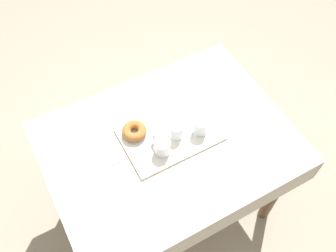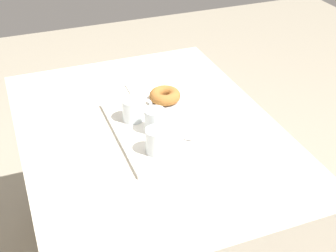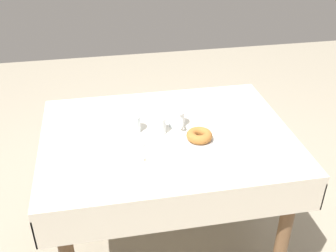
{
  "view_description": "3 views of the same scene",
  "coord_description": "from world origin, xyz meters",
  "px_view_note": "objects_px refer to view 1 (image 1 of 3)",
  "views": [
    {
      "loc": [
        -0.45,
        -0.82,
        2.28
      ],
      "look_at": [
        0.03,
        0.06,
        0.8
      ],
      "focal_mm": 39.87,
      "sensor_mm": 36.0,
      "label": 1
    },
    {
      "loc": [
        1.29,
        -0.42,
        1.66
      ],
      "look_at": [
        0.03,
        0.06,
        0.78
      ],
      "focal_mm": 49.46,
      "sensor_mm": 36.0,
      "label": 2
    },
    {
      "loc": [
        0.29,
        1.57,
        1.77
      ],
      "look_at": [
        0.0,
        0.03,
        0.82
      ],
      "focal_mm": 42.81,
      "sensor_mm": 36.0,
      "label": 3
    }
  ],
  "objects_px": {
    "water_glass_far": "(200,127)",
    "dining_table": "(169,153)",
    "serving_tray": "(170,134)",
    "tea_mug_left": "(162,147)",
    "water_glass_near": "(176,131)",
    "paper_napkin": "(107,154)",
    "teaspoon_near": "(181,112)",
    "donut_plate_left": "(135,134)",
    "sugar_donut_left": "(134,131)"
  },
  "relations": [
    {
      "from": "water_glass_far",
      "to": "donut_plate_left",
      "type": "relative_size",
      "value": 0.67
    },
    {
      "from": "donut_plate_left",
      "to": "sugar_donut_left",
      "type": "relative_size",
      "value": 1.05
    },
    {
      "from": "tea_mug_left",
      "to": "water_glass_near",
      "type": "relative_size",
      "value": 1.39
    },
    {
      "from": "serving_tray",
      "to": "teaspoon_near",
      "type": "bearing_deg",
      "value": 36.43
    },
    {
      "from": "dining_table",
      "to": "water_glass_far",
      "type": "height_order",
      "value": "water_glass_far"
    },
    {
      "from": "sugar_donut_left",
      "to": "teaspoon_near",
      "type": "bearing_deg",
      "value": 0.78
    },
    {
      "from": "sugar_donut_left",
      "to": "teaspoon_near",
      "type": "distance_m",
      "value": 0.26
    },
    {
      "from": "water_glass_far",
      "to": "tea_mug_left",
      "type": "bearing_deg",
      "value": -177.27
    },
    {
      "from": "tea_mug_left",
      "to": "sugar_donut_left",
      "type": "distance_m",
      "value": 0.16
    },
    {
      "from": "dining_table",
      "to": "donut_plate_left",
      "type": "xyz_separation_m",
      "value": [
        -0.13,
        0.11,
        0.12
      ]
    },
    {
      "from": "dining_table",
      "to": "teaspoon_near",
      "type": "height_order",
      "value": "teaspoon_near"
    },
    {
      "from": "dining_table",
      "to": "tea_mug_left",
      "type": "relative_size",
      "value": 10.19
    },
    {
      "from": "water_glass_far",
      "to": "dining_table",
      "type": "bearing_deg",
      "value": 169.93
    },
    {
      "from": "dining_table",
      "to": "tea_mug_left",
      "type": "xyz_separation_m",
      "value": [
        -0.06,
        -0.04,
        0.16
      ]
    },
    {
      "from": "serving_tray",
      "to": "donut_plate_left",
      "type": "distance_m",
      "value": 0.17
    },
    {
      "from": "sugar_donut_left",
      "to": "paper_napkin",
      "type": "height_order",
      "value": "sugar_donut_left"
    },
    {
      "from": "serving_tray",
      "to": "donut_plate_left",
      "type": "xyz_separation_m",
      "value": [
        -0.15,
        0.08,
        0.01
      ]
    },
    {
      "from": "serving_tray",
      "to": "sugar_donut_left",
      "type": "xyz_separation_m",
      "value": [
        -0.15,
        0.08,
        0.04
      ]
    },
    {
      "from": "paper_napkin",
      "to": "teaspoon_near",
      "type": "bearing_deg",
      "value": 4.76
    },
    {
      "from": "paper_napkin",
      "to": "donut_plate_left",
      "type": "bearing_deg",
      "value": 11.06
    },
    {
      "from": "paper_napkin",
      "to": "water_glass_near",
      "type": "bearing_deg",
      "value": -11.82
    },
    {
      "from": "water_glass_near",
      "to": "donut_plate_left",
      "type": "xyz_separation_m",
      "value": [
        -0.17,
        0.1,
        -0.03
      ]
    },
    {
      "from": "water_glass_far",
      "to": "donut_plate_left",
      "type": "distance_m",
      "value": 0.32
    },
    {
      "from": "tea_mug_left",
      "to": "water_glass_far",
      "type": "height_order",
      "value": "water_glass_far"
    },
    {
      "from": "dining_table",
      "to": "paper_napkin",
      "type": "bearing_deg",
      "value": 164.94
    },
    {
      "from": "sugar_donut_left",
      "to": "water_glass_far",
      "type": "bearing_deg",
      "value": -25.74
    },
    {
      "from": "sugar_donut_left",
      "to": "teaspoon_near",
      "type": "height_order",
      "value": "sugar_donut_left"
    },
    {
      "from": "teaspoon_near",
      "to": "water_glass_far",
      "type": "bearing_deg",
      "value": 13.98
    },
    {
      "from": "water_glass_near",
      "to": "dining_table",
      "type": "bearing_deg",
      "value": -168.26
    },
    {
      "from": "tea_mug_left",
      "to": "donut_plate_left",
      "type": "relative_size",
      "value": 0.93
    },
    {
      "from": "serving_tray",
      "to": "donut_plate_left",
      "type": "height_order",
      "value": "donut_plate_left"
    },
    {
      "from": "sugar_donut_left",
      "to": "serving_tray",
      "type": "bearing_deg",
      "value": -26.5
    },
    {
      "from": "tea_mug_left",
      "to": "water_glass_near",
      "type": "bearing_deg",
      "value": 25.43
    },
    {
      "from": "dining_table",
      "to": "water_glass_near",
      "type": "bearing_deg",
      "value": 11.74
    },
    {
      "from": "teaspoon_near",
      "to": "dining_table",
      "type": "bearing_deg",
      "value": -45.06
    },
    {
      "from": "donut_plate_left",
      "to": "tea_mug_left",
      "type": "bearing_deg",
      "value": -63.61
    },
    {
      "from": "teaspoon_near",
      "to": "paper_napkin",
      "type": "distance_m",
      "value": 0.42
    },
    {
      "from": "dining_table",
      "to": "donut_plate_left",
      "type": "distance_m",
      "value": 0.21
    },
    {
      "from": "tea_mug_left",
      "to": "donut_plate_left",
      "type": "bearing_deg",
      "value": 116.39
    },
    {
      "from": "dining_table",
      "to": "teaspoon_near",
      "type": "distance_m",
      "value": 0.21
    },
    {
      "from": "tea_mug_left",
      "to": "teaspoon_near",
      "type": "height_order",
      "value": "tea_mug_left"
    },
    {
      "from": "serving_tray",
      "to": "sugar_donut_left",
      "type": "height_order",
      "value": "sugar_donut_left"
    },
    {
      "from": "dining_table",
      "to": "donut_plate_left",
      "type": "height_order",
      "value": "donut_plate_left"
    },
    {
      "from": "water_glass_far",
      "to": "donut_plate_left",
      "type": "bearing_deg",
      "value": 154.26
    },
    {
      "from": "teaspoon_near",
      "to": "donut_plate_left",
      "type": "bearing_deg",
      "value": -85.02
    },
    {
      "from": "tea_mug_left",
      "to": "water_glass_near",
      "type": "xyz_separation_m",
      "value": [
        0.1,
        0.05,
        -0.0
      ]
    },
    {
      "from": "donut_plate_left",
      "to": "sugar_donut_left",
      "type": "distance_m",
      "value": 0.02
    },
    {
      "from": "water_glass_near",
      "to": "teaspoon_near",
      "type": "relative_size",
      "value": 0.66
    },
    {
      "from": "serving_tray",
      "to": "water_glass_far",
      "type": "bearing_deg",
      "value": -24.87
    },
    {
      "from": "serving_tray",
      "to": "teaspoon_near",
      "type": "height_order",
      "value": "teaspoon_near"
    }
  ]
}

